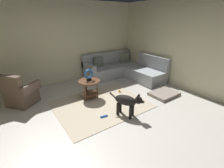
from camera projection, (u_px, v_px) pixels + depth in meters
name	position (u px, v px, depth m)	size (l,w,h in m)	color
ground_plane	(111.00, 121.00, 3.64)	(6.00, 6.00, 0.10)	beige
wall_back	(61.00, 43.00, 5.32)	(6.00, 0.12, 2.70)	beige
wall_right	(193.00, 47.00, 4.67)	(0.12, 6.00, 2.70)	beige
area_rug	(101.00, 104.00, 4.23)	(2.30, 1.90, 0.01)	#BCAD93
sectional_couch	(123.00, 70.00, 6.09)	(2.20, 2.25, 0.88)	#9EA3A8
armchair	(20.00, 94.00, 4.10)	(0.97, 1.00, 0.88)	brown
side_table	(89.00, 85.00, 4.41)	(0.60, 0.60, 0.54)	brown
torus_sculpture	(89.00, 75.00, 4.29)	(0.28, 0.08, 0.33)	black
dog_bed_mat	(164.00, 94.00, 4.72)	(0.80, 0.60, 0.09)	gray
dog	(127.00, 102.00, 3.59)	(0.46, 0.77, 0.63)	black
dog_toy_ball	(120.00, 91.00, 4.90)	(0.08, 0.08, 0.08)	orange
dog_toy_rope	(104.00, 116.00, 3.67)	(0.05, 0.05, 0.17)	blue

